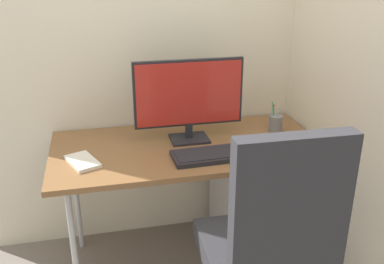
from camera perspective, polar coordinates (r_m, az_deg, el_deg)
The scene contains 11 objects.
ground_plane at distance 2.65m, azimuth -0.50°, elevation -16.25°, with size 8.00×8.00×0.00m, color slate.
wall_back at distance 2.46m, azimuth -2.57°, elevation 16.42°, with size 2.29×0.04×2.80m, color beige.
wall_side_right at distance 2.25m, azimuth 19.40°, elevation 14.75°, with size 0.04×1.57×2.80m, color beige.
desk at distance 2.29m, azimuth -0.55°, elevation -2.74°, with size 1.41×0.70×0.73m.
office_chair at distance 1.76m, azimuth 10.20°, elevation -14.67°, with size 0.54×0.57×1.13m.
filing_cabinet at distance 2.61m, azimuth 8.65°, elevation -9.23°, with size 0.45×0.53×0.59m.
monitor at distance 2.26m, azimuth -0.42°, elevation 4.73°, with size 0.58×0.16×0.44m.
keyboard at distance 2.13m, azimuth 2.79°, elevation -3.02°, with size 0.41×0.19×0.03m.
mouse at distance 2.24m, azimuth 11.54°, elevation -2.00°, with size 0.05×0.10×0.04m, color slate.
pen_holder at distance 2.49m, azimuth 10.98°, elevation 1.23°, with size 0.08×0.08×0.17m.
notebook at distance 2.13m, azimuth -14.28°, elevation -3.80°, with size 0.11×0.20×0.02m, color silver.
Camera 1 is at (-0.44, -2.03, 1.64)m, focal length 40.33 mm.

